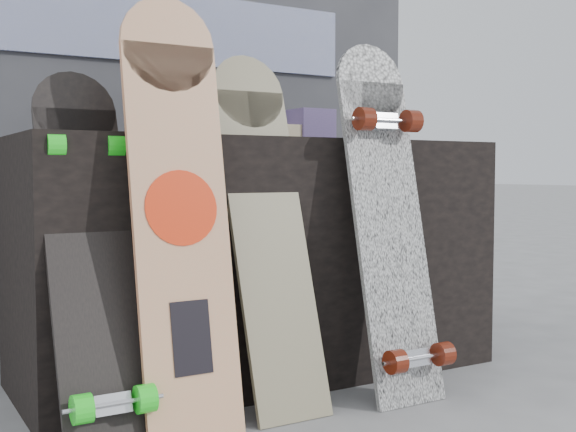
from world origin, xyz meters
TOP-DOWN VIEW (x-y plane):
  - ground at (0.00, 0.00)m, footprint 60.00×60.00m
  - vendor_table at (0.00, 0.50)m, footprint 1.60×0.60m
  - booth at (0.00, 1.35)m, footprint 2.40×0.22m
  - merch_box_purple at (-0.60, 0.55)m, footprint 0.18×0.12m
  - merch_box_small at (0.25, 0.58)m, footprint 0.14×0.14m
  - merch_box_flat at (0.11, 0.57)m, footprint 0.22×0.10m
  - longboard_geisha at (-0.45, 0.10)m, footprint 0.26×0.23m
  - longboard_celtic at (-0.15, 0.19)m, footprint 0.24×0.34m
  - longboard_cascadia at (0.23, 0.08)m, footprint 0.25×0.32m
  - skateboard_dark at (-0.66, 0.18)m, footprint 0.22×0.41m

SIDE VIEW (x-z plane):
  - ground at x=0.00m, z-range 0.00..0.00m
  - vendor_table at x=0.00m, z-range 0.00..0.80m
  - skateboard_dark at x=-0.66m, z-range 0.02..0.99m
  - longboard_celtic at x=-0.15m, z-range 0.03..1.08m
  - longboard_cascadia at x=0.23m, z-range 0.02..1.12m
  - longboard_geisha at x=-0.45m, z-range 0.03..1.20m
  - merch_box_flat at x=0.11m, z-range 0.80..0.86m
  - merch_box_purple at x=-0.60m, z-range 0.80..0.90m
  - merch_box_small at x=0.25m, z-range 0.80..0.92m
  - booth at x=0.00m, z-range 0.00..2.20m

